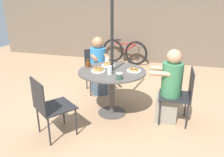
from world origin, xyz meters
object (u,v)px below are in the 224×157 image
Objects in this scene: patio_chair_north at (96,68)px; syrup_bottle at (88,64)px; diner_north at (98,68)px; diner_south at (169,89)px; pancake_plate_b at (108,65)px; patio_table at (112,79)px; patio_chair_east at (49,104)px; drinking_glass_b at (107,60)px; drinking_glass_a at (110,70)px; bicycle at (124,51)px; pancake_plate_c at (98,70)px; coffee_cup at (119,76)px; patio_chair_south at (181,93)px; pancake_plate_a at (134,70)px.

syrup_bottle reaches higher than patio_chair_north.
diner_north and diner_south have the same top height.
patio_chair_north is 3.84× the size of pancake_plate_b.
patio_table is 4.81× the size of pancake_plate_b.
diner_north is 1.34× the size of patio_chair_east.
drinking_glass_b is (-1.13, 0.37, 0.27)m from diner_south.
patio_table is 0.49m from syrup_bottle.
drinking_glass_a is 3.39m from bicycle.
diner_north is at bearing 125.41° from pancake_plate_b.
pancake_plate_c is 2.38× the size of coffee_cup.
diner_north is 5.13× the size of pancake_plate_c.
syrup_bottle is (-1.53, 0.04, 0.32)m from patio_chair_south.
pancake_plate_b is at bearing 110.95° from drinking_glass_a.
patio_table is 1.26× the size of patio_chair_south.
patio_chair_east reaches higher than pancake_plate_a.
patio_table is 0.94× the size of diner_north.
pancake_plate_b reaches higher than bicycle.
diner_south is 8.82× the size of drinking_glass_a.
diner_north reaches higher than drinking_glass_b.
patio_chair_east is 1.04m from syrup_bottle.
drinking_glass_b is at bearing 91.55° from pancake_plate_c.
patio_table is 0.28m from drinking_glass_a.
bicycle is (-0.34, 2.73, -0.45)m from drinking_glass_b.
patio_chair_south reaches higher than pancake_plate_a.
patio_chair_south is 8.37× the size of drinking_glass_b.
pancake_plate_b is 0.34m from pancake_plate_c.
drinking_glass_a is (0.22, -0.09, 0.04)m from pancake_plate_c.
drinking_glass_b is at bearing 54.33° from syrup_bottle.
drinking_glass_a is at bearing -68.24° from drinking_glass_b.
pancake_plate_c is 0.30m from syrup_bottle.
diner_south is 1.38m from syrup_bottle.
pancake_plate_a is (0.97, 0.97, 0.28)m from patio_chair_east.
drinking_glass_b is at bearing -71.78° from bicycle.
diner_north is (-0.51, 0.76, -0.06)m from patio_table.
diner_north is at bearing 121.20° from patio_chair_east.
bicycle is (0.08, 4.02, -0.13)m from patio_chair_east.
pancake_plate_c is (-0.06, -0.33, 0.00)m from pancake_plate_b.
patio_chair_south is 3.84× the size of pancake_plate_b.
coffee_cup is 0.92× the size of drinking_glass_b.
diner_south is 0.84m from coffee_cup.
patio_chair_east is at bearing 55.32° from patio_chair_north.
patio_chair_east is at bearing -113.30° from pancake_plate_b.
pancake_plate_b is 2.38× the size of coffee_cup.
patio_chair_east reaches higher than coffee_cup.
bicycle is at bearing 106.35° from pancake_plate_a.
coffee_cup is (-0.87, -0.40, 0.31)m from patio_chair_south.
patio_chair_east is 3.84× the size of pancake_plate_c.
coffee_cup is (0.85, 0.53, 0.31)m from patio_chair_east.
diner_north is 1.00× the size of diner_south.
patio_table is 8.28× the size of drinking_glass_a.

